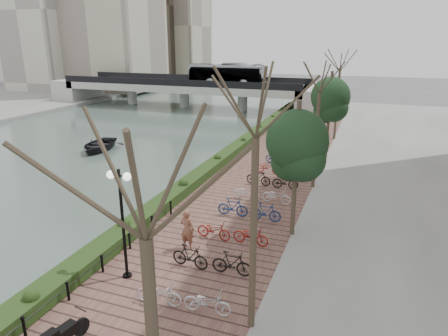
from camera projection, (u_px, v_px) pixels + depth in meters
The scene contains 13 objects.
ground at pixel (20, 320), 14.22m from camera, with size 220.00×220.00×0.00m, color #59595B.
river_water at pixel (102, 136), 41.49m from camera, with size 30.00×130.00×0.02m, color #4F6358.
promenade at pixel (259, 176), 28.47m from camera, with size 8.00×75.00×0.50m, color brown.
hedge at pixel (226, 155), 31.65m from camera, with size 1.10×56.00×0.60m, color #1E3814.
chain_fence at pixel (86, 277), 15.29m from camera, with size 0.10×14.10×0.70m.
lamppost at pixel (121, 200), 14.96m from camera, with size 1.02×0.32×4.51m.
motorcycle at pixel (64, 334), 12.13m from camera, with size 0.50×1.58×0.99m, color black, non-canonical shape.
pedestrian at pixel (187, 229), 17.86m from camera, with size 0.69×0.45×1.88m, color brown.
bicycle_parking at pixel (254, 203), 21.99m from camera, with size 2.40×19.89×1.00m.
street_trees at pixel (308, 152), 21.80m from camera, with size 3.20×37.12×6.80m.
bridge at pixel (193, 84), 57.88m from camera, with size 36.00×10.77×6.50m.
boat at pixel (99, 145), 35.87m from camera, with size 3.47×4.86×1.01m, color black.
far_buildings at pixel (109, 6), 81.88m from camera, with size 35.00×38.00×38.00m.
Camera 1 is at (10.95, -8.63, 9.52)m, focal length 32.00 mm.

